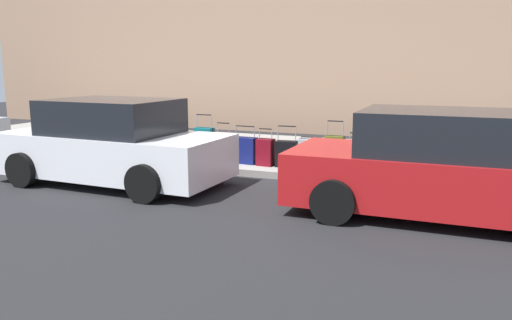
{
  "coord_description": "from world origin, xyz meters",
  "views": [
    {
      "loc": [
        -5.39,
        9.05,
        2.2
      ],
      "look_at": [
        -2.07,
        0.7,
        0.5
      ],
      "focal_mm": 35.26,
      "sensor_mm": 36.0,
      "label": 1
    }
  ],
  "objects_px": {
    "fire_hydrant": "(176,141)",
    "suitcase_navy_6": "(245,150)",
    "suitcase_black_4": "(287,154)",
    "parked_car_red_0": "(440,168)",
    "suitcase_silver_3": "(311,154)",
    "suitcase_teal_1": "(358,158)",
    "suitcase_red_0": "(382,160)",
    "suitcase_red_7": "(224,148)",
    "bollard_post": "(143,137)",
    "suitcase_teal_8": "(204,144)",
    "suitcase_maroon_5": "(266,152)",
    "parking_meter": "(436,132)",
    "suitcase_olive_2": "(334,154)",
    "parked_car_white_1": "(113,144)"
  },
  "relations": [
    {
      "from": "bollard_post",
      "to": "parking_meter",
      "type": "relative_size",
      "value": 0.73
    },
    {
      "from": "suitcase_red_0",
      "to": "parked_car_red_0",
      "type": "xyz_separation_m",
      "value": [
        -1.09,
        2.04,
        0.33
      ]
    },
    {
      "from": "suitcase_red_7",
      "to": "parked_car_red_0",
      "type": "bearing_deg",
      "value": 156.0
    },
    {
      "from": "parked_car_white_1",
      "to": "suitcase_teal_1",
      "type": "bearing_deg",
      "value": -154.25
    },
    {
      "from": "suitcase_red_0",
      "to": "suitcase_maroon_5",
      "type": "distance_m",
      "value": 2.37
    },
    {
      "from": "suitcase_black_4",
      "to": "suitcase_navy_6",
      "type": "relative_size",
      "value": 1.05
    },
    {
      "from": "suitcase_teal_1",
      "to": "parked_car_red_0",
      "type": "height_order",
      "value": "parked_car_red_0"
    },
    {
      "from": "suitcase_red_0",
      "to": "parking_meter",
      "type": "xyz_separation_m",
      "value": [
        -0.92,
        -0.18,
        0.56
      ]
    },
    {
      "from": "suitcase_olive_2",
      "to": "fire_hydrant",
      "type": "relative_size",
      "value": 1.35
    },
    {
      "from": "fire_hydrant",
      "to": "suitcase_teal_1",
      "type": "bearing_deg",
      "value": -179.29
    },
    {
      "from": "suitcase_maroon_5",
      "to": "suitcase_teal_8",
      "type": "xyz_separation_m",
      "value": [
        1.39,
        0.05,
        0.09
      ]
    },
    {
      "from": "suitcase_teal_1",
      "to": "suitcase_maroon_5",
      "type": "xyz_separation_m",
      "value": [
        1.9,
        0.04,
        0.0
      ]
    },
    {
      "from": "fire_hydrant",
      "to": "suitcase_teal_8",
      "type": "bearing_deg",
      "value": 176.46
    },
    {
      "from": "suitcase_olive_2",
      "to": "suitcase_teal_8",
      "type": "bearing_deg",
      "value": -0.05
    },
    {
      "from": "suitcase_silver_3",
      "to": "bollard_post",
      "type": "height_order",
      "value": "bollard_post"
    },
    {
      "from": "suitcase_silver_3",
      "to": "suitcase_navy_6",
      "type": "distance_m",
      "value": 1.45
    },
    {
      "from": "suitcase_black_4",
      "to": "parking_meter",
      "type": "height_order",
      "value": "parking_meter"
    },
    {
      "from": "suitcase_teal_1",
      "to": "suitcase_red_7",
      "type": "xyz_separation_m",
      "value": [
        2.86,
        0.06,
        0.04
      ]
    },
    {
      "from": "suitcase_red_0",
      "to": "suitcase_teal_8",
      "type": "relative_size",
      "value": 0.57
    },
    {
      "from": "suitcase_teal_8",
      "to": "fire_hydrant",
      "type": "bearing_deg",
      "value": -3.54
    },
    {
      "from": "suitcase_teal_8",
      "to": "suitcase_olive_2",
      "type": "bearing_deg",
      "value": 179.95
    },
    {
      "from": "suitcase_olive_2",
      "to": "suitcase_red_7",
      "type": "relative_size",
      "value": 1.17
    },
    {
      "from": "parking_meter",
      "to": "fire_hydrant",
      "type": "bearing_deg",
      "value": 2.65
    },
    {
      "from": "suitcase_red_0",
      "to": "parked_car_red_0",
      "type": "relative_size",
      "value": 0.13
    },
    {
      "from": "bollard_post",
      "to": "parking_meter",
      "type": "xyz_separation_m",
      "value": [
        -6.18,
        -0.4,
        0.36
      ]
    },
    {
      "from": "suitcase_teal_1",
      "to": "suitcase_maroon_5",
      "type": "relative_size",
      "value": 1.0
    },
    {
      "from": "suitcase_maroon_5",
      "to": "parking_meter",
      "type": "bearing_deg",
      "value": -175.79
    },
    {
      "from": "suitcase_maroon_5",
      "to": "suitcase_navy_6",
      "type": "distance_m",
      "value": 0.48
    },
    {
      "from": "suitcase_red_0",
      "to": "bollard_post",
      "type": "relative_size",
      "value": 0.63
    },
    {
      "from": "fire_hydrant",
      "to": "suitcase_navy_6",
      "type": "bearing_deg",
      "value": -177.99
    },
    {
      "from": "suitcase_teal_1",
      "to": "suitcase_red_7",
      "type": "bearing_deg",
      "value": 1.15
    },
    {
      "from": "suitcase_olive_2",
      "to": "suitcase_navy_6",
      "type": "height_order",
      "value": "suitcase_olive_2"
    },
    {
      "from": "suitcase_teal_1",
      "to": "parking_meter",
      "type": "bearing_deg",
      "value": -171.85
    },
    {
      "from": "bollard_post",
      "to": "parked_car_red_0",
      "type": "bearing_deg",
      "value": 163.95
    },
    {
      "from": "suitcase_silver_3",
      "to": "suitcase_teal_8",
      "type": "xyz_separation_m",
      "value": [
        2.36,
        0.09,
        0.07
      ]
    },
    {
      "from": "suitcase_teal_1",
      "to": "suitcase_black_4",
      "type": "xyz_separation_m",
      "value": [
        1.45,
        0.01,
        -0.01
      ]
    },
    {
      "from": "suitcase_maroon_5",
      "to": "parking_meter",
      "type": "xyz_separation_m",
      "value": [
        -3.3,
        -0.24,
        0.55
      ]
    },
    {
      "from": "suitcase_maroon_5",
      "to": "bollard_post",
      "type": "bearing_deg",
      "value": 3.13
    },
    {
      "from": "parked_car_red_0",
      "to": "parking_meter",
      "type": "bearing_deg",
      "value": -85.8
    },
    {
      "from": "parking_meter",
      "to": "suitcase_black_4",
      "type": "bearing_deg",
      "value": 4.15
    },
    {
      "from": "bollard_post",
      "to": "suitcase_red_0",
      "type": "bearing_deg",
      "value": -177.65
    },
    {
      "from": "suitcase_teal_8",
      "to": "parking_meter",
      "type": "xyz_separation_m",
      "value": [
        -4.69,
        -0.29,
        0.46
      ]
    },
    {
      "from": "suitcase_red_0",
      "to": "suitcase_red_7",
      "type": "bearing_deg",
      "value": 1.26
    },
    {
      "from": "suitcase_red_0",
      "to": "suitcase_red_7",
      "type": "xyz_separation_m",
      "value": [
        3.33,
        0.07,
        0.05
      ]
    },
    {
      "from": "fire_hydrant",
      "to": "bollard_post",
      "type": "height_order",
      "value": "bollard_post"
    },
    {
      "from": "suitcase_navy_6",
      "to": "parked_car_red_0",
      "type": "height_order",
      "value": "parked_car_red_0"
    },
    {
      "from": "suitcase_silver_3",
      "to": "suitcase_black_4",
      "type": "height_order",
      "value": "suitcase_black_4"
    },
    {
      "from": "suitcase_olive_2",
      "to": "parked_car_red_0",
      "type": "bearing_deg",
      "value": 136.06
    },
    {
      "from": "suitcase_black_4",
      "to": "parked_car_red_0",
      "type": "xyz_separation_m",
      "value": [
        -3.01,
        2.02,
        0.33
      ]
    },
    {
      "from": "suitcase_silver_3",
      "to": "parked_car_white_1",
      "type": "distance_m",
      "value": 3.85
    }
  ]
}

